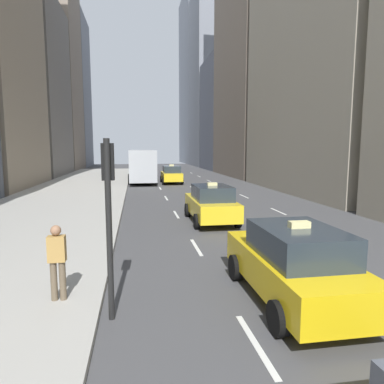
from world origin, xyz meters
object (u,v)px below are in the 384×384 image
Objects in this scene: taxi_second at (294,263)px; city_bus at (142,164)px; taxi_lead at (171,174)px; traffic_light_pole at (109,200)px; taxi_third at (211,203)px; pedestrian_far_walking at (57,259)px.

taxi_second is 0.38× the size of city_bus.
taxi_lead and taxi_second have the same top height.
taxi_lead is 26.60m from taxi_second.
taxi_lead is 1.22× the size of traffic_light_pole.
taxi_second is at bearing -84.55° from city_bus.
traffic_light_pole reaches higher than taxi_second.
taxi_second and taxi_third have the same top height.
taxi_third is at bearing 65.21° from traffic_light_pole.
taxi_lead is at bearing 81.58° from traffic_light_pole.
city_bus is at bearing 87.79° from traffic_light_pole.
city_bus is 28.99m from pedestrian_far_walking.
taxi_lead and taxi_third have the same top height.
taxi_second is at bearing -90.00° from taxi_third.
taxi_lead is 1.00× the size of taxi_third.
pedestrian_far_walking is (-2.30, -28.89, -0.72)m from city_bus.
taxi_lead is 1.00× the size of taxi_second.
taxi_second is 5.15m from pedestrian_far_walking.
taxi_second is at bearing -90.00° from taxi_lead.
taxi_third is 9.40m from pedestrian_far_walking.
taxi_lead is 2.67× the size of pedestrian_far_walking.
traffic_light_pole is (-1.14, -29.55, 0.62)m from city_bus.
taxi_third is 21.21m from city_bus.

